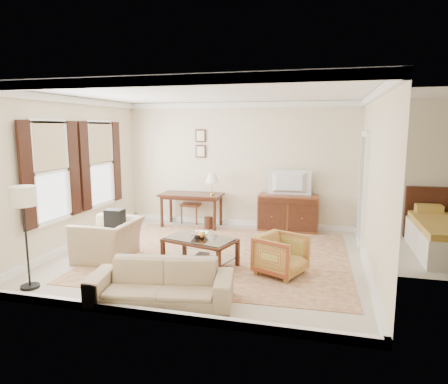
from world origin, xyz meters
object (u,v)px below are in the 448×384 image
at_px(club_armchair, 108,233).
at_px(sofa, 161,276).
at_px(coffee_table, 200,244).
at_px(striped_armchair, 281,253).
at_px(writing_desk, 191,198).
at_px(sideboard, 288,213).
at_px(tv, 289,175).

relative_size(club_armchair, sofa, 0.57).
height_order(coffee_table, striped_armchair, striped_armchair).
xyz_separation_m(writing_desk, coffee_table, (1.04, -2.57, -0.30)).
bearing_deg(coffee_table, writing_desk, 112.06).
distance_m(coffee_table, striped_armchair, 1.36).
bearing_deg(writing_desk, sofa, -76.45).
distance_m(writing_desk, sideboard, 2.27).
height_order(writing_desk, sofa, writing_desk).
xyz_separation_m(sideboard, coffee_table, (-1.21, -2.74, -0.03)).
xyz_separation_m(club_armchair, sofa, (1.63, -1.44, -0.10)).
height_order(sideboard, sofa, sideboard).
relative_size(sideboard, coffee_table, 1.03).
bearing_deg(writing_desk, sideboard, 4.40).
xyz_separation_m(writing_desk, sideboard, (2.25, 0.17, -0.27)).
bearing_deg(club_armchair, writing_desk, 164.52).
height_order(writing_desk, club_armchair, club_armchair).
bearing_deg(coffee_table, sofa, -92.52).
bearing_deg(coffee_table, striped_armchair, -1.61).
xyz_separation_m(tv, striped_armchair, (0.16, -2.76, -0.93)).
distance_m(sideboard, tv, 0.87).
distance_m(writing_desk, striped_armchair, 3.56).
bearing_deg(writing_desk, striped_armchair, -47.31).
height_order(writing_desk, striped_armchair, writing_desk).
relative_size(writing_desk, sofa, 0.76).
height_order(tv, club_armchair, tv).
bearing_deg(writing_desk, coffee_table, -67.94).
bearing_deg(sideboard, tv, -90.00).
relative_size(sideboard, sofa, 0.70).
xyz_separation_m(sideboard, tv, (0.00, -0.02, 0.87)).
relative_size(tv, striped_armchair, 1.30).
height_order(sideboard, tv, tv).
bearing_deg(sofa, tv, 63.31).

